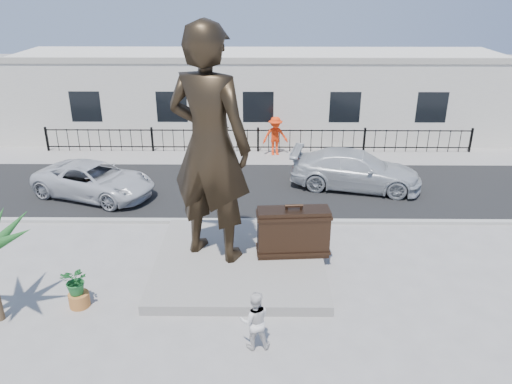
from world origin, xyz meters
TOP-DOWN VIEW (x-y plane):
  - ground at (0.00, 0.00)m, footprint 100.00×100.00m
  - street at (0.00, 8.00)m, footprint 40.00×7.00m
  - curb at (0.00, 4.50)m, footprint 40.00×0.25m
  - far_sidewalk at (0.00, 12.00)m, footprint 40.00×2.50m
  - plinth at (-0.50, 1.50)m, footprint 5.20×5.20m
  - fence at (0.00, 12.80)m, footprint 22.00×0.10m
  - building at (0.00, 17.00)m, footprint 28.00×7.00m
  - statue at (-1.35, 1.78)m, footprint 3.05×2.60m
  - suitcase at (1.16, 1.71)m, footprint 2.25×0.86m
  - tourist at (0.01, -2.27)m, footprint 0.80×0.65m
  - car_white at (-6.70, 6.91)m, footprint 5.53×3.92m
  - car_silver at (4.21, 7.97)m, footprint 5.86×3.40m
  - worker at (0.88, 12.29)m, footprint 1.39×0.96m
  - palm_tree at (-6.73, -1.27)m, footprint 1.80×1.80m
  - planter at (-4.83, -0.66)m, footprint 0.56×0.56m
  - shrub at (-4.83, -0.66)m, footprint 0.90×0.84m

SIDE VIEW (x-z plane):
  - ground at x=0.00m, z-range 0.00..0.00m
  - palm_tree at x=-6.73m, z-range -1.60..1.60m
  - street at x=0.00m, z-range 0.00..0.01m
  - far_sidewalk at x=0.00m, z-range 0.00..0.02m
  - curb at x=0.00m, z-range 0.00..0.12m
  - plinth at x=-0.50m, z-range 0.00..0.30m
  - planter at x=-4.83m, z-range 0.00..0.40m
  - fence at x=0.00m, z-range 0.00..1.20m
  - car_white at x=-6.70m, z-range 0.01..1.41m
  - tourist at x=0.01m, z-range 0.00..1.54m
  - car_silver at x=4.21m, z-range 0.01..1.61m
  - shrub at x=-4.83m, z-range 0.40..1.22m
  - worker at x=0.88m, z-range 0.02..2.00m
  - suitcase at x=1.16m, z-range 0.30..1.85m
  - building at x=0.00m, z-range 0.00..4.40m
  - statue at x=-1.35m, z-range 0.30..7.38m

